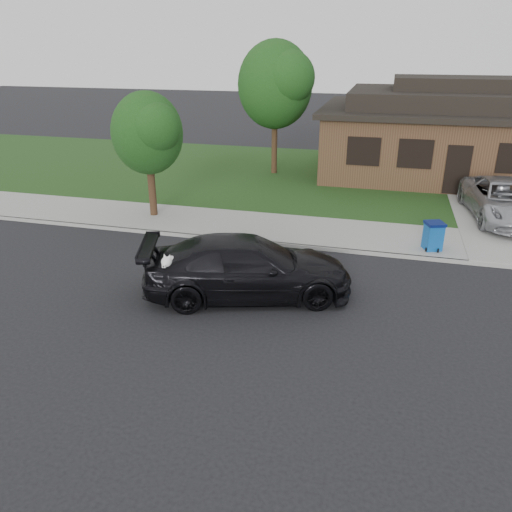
# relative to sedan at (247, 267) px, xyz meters

# --- Properties ---
(ground) EXTENTS (120.00, 120.00, 0.00)m
(ground) POSITION_rel_sedan_xyz_m (2.25, 0.12, -0.79)
(ground) COLOR black
(ground) RESTS_ON ground
(sidewalk) EXTENTS (60.00, 3.00, 0.12)m
(sidewalk) POSITION_rel_sedan_xyz_m (2.25, 5.12, -0.73)
(sidewalk) COLOR gray
(sidewalk) RESTS_ON ground
(curb) EXTENTS (60.00, 0.12, 0.12)m
(curb) POSITION_rel_sedan_xyz_m (2.25, 3.62, -0.73)
(curb) COLOR gray
(curb) RESTS_ON ground
(lawn) EXTENTS (60.00, 13.00, 0.13)m
(lawn) POSITION_rel_sedan_xyz_m (2.25, 13.12, -0.73)
(lawn) COLOR #193814
(lawn) RESTS_ON ground
(driveway) EXTENTS (4.50, 13.00, 0.14)m
(driveway) POSITION_rel_sedan_xyz_m (8.25, 10.12, -0.72)
(driveway) COLOR gray
(driveway) RESTS_ON ground
(sedan) EXTENTS (5.88, 3.77, 1.59)m
(sedan) POSITION_rel_sedan_xyz_m (0.00, 0.00, 0.00)
(sedan) COLOR black
(sedan) RESTS_ON ground
(minivan) EXTENTS (2.91, 5.41, 1.44)m
(minivan) POSITION_rel_sedan_xyz_m (7.69, 8.10, 0.07)
(minivan) COLOR #A6A8AD
(minivan) RESTS_ON driveway
(recycling_bin) EXTENTS (0.70, 0.70, 0.91)m
(recycling_bin) POSITION_rel_sedan_xyz_m (4.95, 4.31, -0.21)
(recycling_bin) COLOR #0D4B98
(recycling_bin) RESTS_ON sidewalk
(house) EXTENTS (12.60, 8.60, 4.65)m
(house) POSITION_rel_sedan_xyz_m (6.25, 15.12, 1.34)
(house) COLOR #422B1C
(house) RESTS_ON ground
(tree_0) EXTENTS (3.78, 3.60, 6.34)m
(tree_0) POSITION_rel_sedan_xyz_m (-2.08, 13.00, 3.68)
(tree_0) COLOR #332114
(tree_0) RESTS_ON ground
(tree_2) EXTENTS (2.73, 2.60, 4.59)m
(tree_2) POSITION_rel_sedan_xyz_m (-5.13, 5.23, 2.47)
(tree_2) COLOR #332114
(tree_2) RESTS_ON ground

